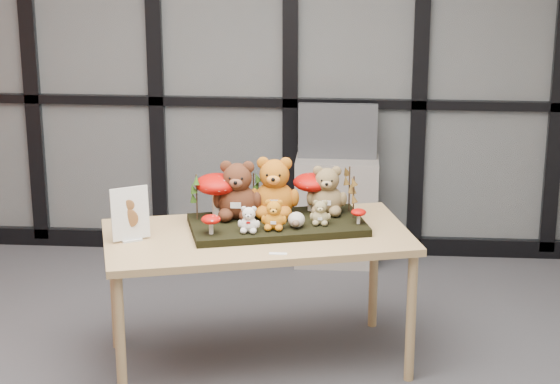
# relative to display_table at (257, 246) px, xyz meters

# --- Properties ---
(room_shell) EXTENTS (5.00, 5.00, 5.00)m
(room_shell) POSITION_rel_display_table_xyz_m (-0.39, -0.75, 1.02)
(room_shell) COLOR beige
(room_shell) RESTS_ON floor
(glass_partition) EXTENTS (4.90, 0.06, 2.78)m
(glass_partition) POSITION_rel_display_table_xyz_m (-0.39, 1.72, 0.75)
(glass_partition) COLOR #2D383F
(glass_partition) RESTS_ON floor
(display_table) EXTENTS (1.71, 1.16, 0.73)m
(display_table) POSITION_rel_display_table_xyz_m (0.00, 0.00, 0.00)
(display_table) COLOR tan
(display_table) RESTS_ON floor
(diorama_tray) EXTENTS (0.98, 0.67, 0.04)m
(diorama_tray) POSITION_rel_display_table_xyz_m (0.10, 0.09, 0.09)
(diorama_tray) COLOR black
(diorama_tray) RESTS_ON display_table
(bear_pooh_yellow) EXTENTS (0.32, 0.30, 0.35)m
(bear_pooh_yellow) POSITION_rel_display_table_xyz_m (0.07, 0.20, 0.28)
(bear_pooh_yellow) COLOR #B96113
(bear_pooh_yellow) RESTS_ON diorama_tray
(bear_brown_medium) EXTENTS (0.31, 0.29, 0.34)m
(bear_brown_medium) POSITION_rel_display_table_xyz_m (-0.12, 0.14, 0.27)
(bear_brown_medium) COLOR #4F2716
(bear_brown_medium) RESTS_ON diorama_tray
(bear_tan_back) EXTENTS (0.26, 0.25, 0.28)m
(bear_tan_back) POSITION_rel_display_table_xyz_m (0.35, 0.25, 0.25)
(bear_tan_back) COLOR olive
(bear_tan_back) RESTS_ON diorama_tray
(bear_small_yellow) EXTENTS (0.16, 0.15, 0.17)m
(bear_small_yellow) POSITION_rel_display_table_xyz_m (0.09, -0.03, 0.19)
(bear_small_yellow) COLOR orange
(bear_small_yellow) RESTS_ON diorama_tray
(bear_white_bow) EXTENTS (0.14, 0.13, 0.15)m
(bear_white_bow) POSITION_rel_display_table_xyz_m (-0.03, -0.08, 0.18)
(bear_white_bow) COLOR white
(bear_white_bow) RESTS_ON diorama_tray
(bear_beige_small) EXTENTS (0.13, 0.12, 0.14)m
(bear_beige_small) POSITION_rel_display_table_xyz_m (0.32, 0.07, 0.18)
(bear_beige_small) COLOR #9A8C5A
(bear_beige_small) RESTS_ON diorama_tray
(plush_cream_hedgehog) EXTENTS (0.08, 0.08, 0.09)m
(plush_cream_hedgehog) POSITION_rel_display_table_xyz_m (0.20, 0.01, 0.15)
(plush_cream_hedgehog) COLOR beige
(plush_cream_hedgehog) RESTS_ON diorama_tray
(mushroom_back_left) EXTENTS (0.23, 0.23, 0.25)m
(mushroom_back_left) POSITION_rel_display_table_xyz_m (-0.23, 0.15, 0.23)
(mushroom_back_left) COLOR #AD0A05
(mushroom_back_left) RESTS_ON diorama_tray
(mushroom_back_right) EXTENTS (0.20, 0.20, 0.22)m
(mushroom_back_right) POSITION_rel_display_table_xyz_m (0.27, 0.29, 0.22)
(mushroom_back_right) COLOR #AD0A05
(mushroom_back_right) RESTS_ON diorama_tray
(mushroom_front_left) EXTENTS (0.10, 0.10, 0.11)m
(mushroom_front_left) POSITION_rel_display_table_xyz_m (-0.22, -0.13, 0.16)
(mushroom_front_left) COLOR #AD0A05
(mushroom_front_left) RESTS_ON diorama_tray
(mushroom_front_right) EXTENTS (0.08, 0.08, 0.09)m
(mushroom_front_right) POSITION_rel_display_table_xyz_m (0.52, 0.09, 0.15)
(mushroom_front_right) COLOR #AD0A05
(mushroom_front_right) RESTS_ON diorama_tray
(sprig_green_far_left) EXTENTS (0.05, 0.05, 0.24)m
(sprig_green_far_left) POSITION_rel_display_table_xyz_m (-0.32, 0.09, 0.23)
(sprig_green_far_left) COLOR #163B0D
(sprig_green_far_left) RESTS_ON diorama_tray
(sprig_green_mid_left) EXTENTS (0.05, 0.05, 0.25)m
(sprig_green_mid_left) POSITION_rel_display_table_xyz_m (-0.18, 0.18, 0.23)
(sprig_green_mid_left) COLOR #163B0D
(sprig_green_mid_left) RESTS_ON diorama_tray
(sprig_dry_far_right) EXTENTS (0.05, 0.05, 0.25)m
(sprig_dry_far_right) POSITION_rel_display_table_xyz_m (0.47, 0.29, 0.23)
(sprig_dry_far_right) COLOR brown
(sprig_dry_far_right) RESTS_ON diorama_tray
(sprig_dry_mid_right) EXTENTS (0.05, 0.05, 0.23)m
(sprig_dry_mid_right) POSITION_rel_display_table_xyz_m (0.49, 0.17, 0.22)
(sprig_dry_mid_right) COLOR brown
(sprig_dry_mid_right) RESTS_ON diorama_tray
(sprig_green_centre) EXTENTS (0.05, 0.05, 0.22)m
(sprig_green_centre) POSITION_rel_display_table_xyz_m (-0.04, 0.23, 0.21)
(sprig_green_centre) COLOR #163B0D
(sprig_green_centre) RESTS_ON diorama_tray
(sign_holder) EXTENTS (0.18, 0.12, 0.28)m
(sign_holder) POSITION_rel_display_table_xyz_m (-0.62, -0.15, 0.19)
(sign_holder) COLOR silver
(sign_holder) RESTS_ON display_table
(label_card) EXTENTS (0.09, 0.03, 0.00)m
(label_card) POSITION_rel_display_table_xyz_m (0.13, -0.29, 0.07)
(label_card) COLOR white
(label_card) RESTS_ON display_table
(cabinet) EXTENTS (0.54, 0.32, 0.72)m
(cabinet) POSITION_rel_display_table_xyz_m (0.38, 1.52, -0.30)
(cabinet) COLOR gray
(cabinet) RESTS_ON floor
(monitor) EXTENTS (0.51, 0.05, 0.36)m
(monitor) POSITION_rel_display_table_xyz_m (0.38, 1.54, 0.24)
(monitor) COLOR #4F5257
(monitor) RESTS_ON cabinet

